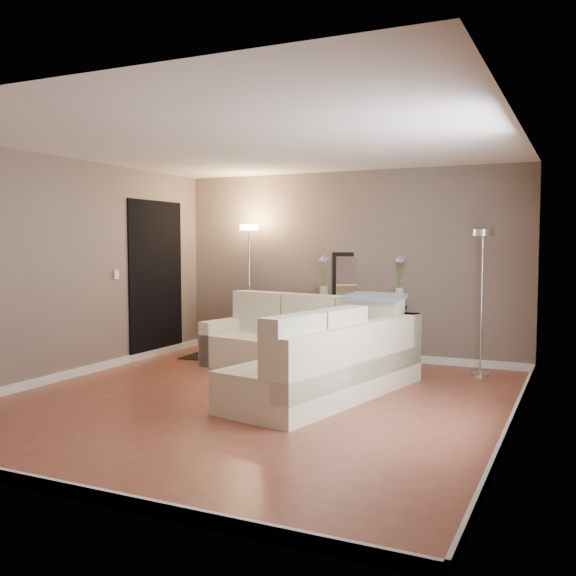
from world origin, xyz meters
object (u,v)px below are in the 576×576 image
at_px(console_table, 355,328).
at_px(floor_lamp_unlit, 482,273).
at_px(sectional_sofa, 309,352).
at_px(floor_lamp_lit, 249,263).

height_order(console_table, floor_lamp_unlit, floor_lamp_unlit).
distance_m(sectional_sofa, floor_lamp_unlit, 2.31).
bearing_deg(floor_lamp_unlit, console_table, 168.01).
height_order(sectional_sofa, console_table, sectional_sofa).
relative_size(floor_lamp_lit, floor_lamp_unlit, 1.06).
relative_size(console_table, floor_lamp_lit, 0.68).
height_order(console_table, floor_lamp_lit, floor_lamp_lit).
distance_m(sectional_sofa, console_table, 1.60).
relative_size(console_table, floor_lamp_unlit, 0.72).
bearing_deg(floor_lamp_lit, sectional_sofa, -42.53).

